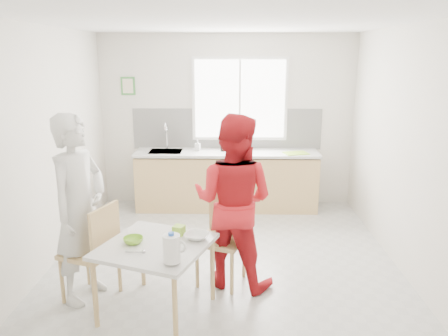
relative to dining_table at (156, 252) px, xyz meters
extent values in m
plane|color=#B7B7B2|center=(0.61, 0.99, -0.62)|extent=(4.50, 4.50, 0.00)
plane|color=silver|center=(0.61, 3.24, 0.73)|extent=(4.00, 0.00, 4.00)
plane|color=silver|center=(0.61, -1.26, 0.73)|extent=(4.00, 0.00, 4.00)
plane|color=silver|center=(-1.39, 0.99, 0.73)|extent=(0.00, 4.50, 4.50)
plane|color=silver|center=(2.61, 0.99, 0.73)|extent=(0.00, 4.50, 4.50)
plane|color=white|center=(0.61, 0.99, 2.08)|extent=(4.50, 4.50, 0.00)
cube|color=white|center=(0.81, 3.23, 1.08)|extent=(1.50, 0.03, 1.30)
cube|color=white|center=(0.81, 3.21, 1.08)|extent=(1.40, 0.02, 1.20)
cube|color=white|center=(0.81, 3.20, 1.08)|extent=(0.03, 0.03, 1.20)
cube|color=white|center=(0.61, 3.23, 0.60)|extent=(3.00, 0.02, 0.65)
cube|color=#439242|center=(-0.94, 3.23, 1.28)|extent=(0.22, 0.02, 0.28)
cube|color=beige|center=(-0.94, 3.21, 1.28)|extent=(0.16, 0.01, 0.22)
cube|color=#D7B473|center=(0.61, 2.94, -0.19)|extent=(2.80, 0.60, 0.86)
cube|color=#3F3326|center=(0.61, 2.94, -0.57)|extent=(2.80, 0.54, 0.10)
cube|color=silver|center=(0.61, 2.94, 0.28)|extent=(2.84, 0.64, 0.04)
cube|color=#A5A5AA|center=(-0.34, 2.94, 0.28)|extent=(0.50, 0.40, 0.03)
cylinder|color=silver|center=(-0.34, 3.10, 0.48)|extent=(0.02, 0.02, 0.36)
torus|color=silver|center=(-0.34, 3.03, 0.66)|extent=(0.02, 0.18, 0.18)
cube|color=silver|center=(0.00, 0.00, 0.05)|extent=(1.16, 1.16, 0.04)
cylinder|color=#D7B473|center=(-0.51, -0.24, -0.30)|extent=(0.05, 0.05, 0.64)
cylinder|color=#D7B473|center=(-0.24, 0.51, -0.30)|extent=(0.05, 0.05, 0.64)
cylinder|color=#D7B473|center=(0.24, -0.51, -0.30)|extent=(0.05, 0.05, 0.64)
cylinder|color=#D7B473|center=(0.51, 0.24, -0.30)|extent=(0.05, 0.05, 0.64)
cube|color=#D7B473|center=(-0.70, 0.26, -0.13)|extent=(0.59, 0.59, 0.04)
cube|color=#D7B473|center=(-0.51, 0.19, 0.13)|extent=(0.18, 0.42, 0.48)
cylinder|color=#D7B473|center=(-0.82, 0.51, -0.39)|extent=(0.04, 0.04, 0.47)
cylinder|color=#D7B473|center=(-0.96, 0.14, -0.39)|extent=(0.04, 0.04, 0.47)
cylinder|color=#D7B473|center=(-0.45, 0.37, -0.39)|extent=(0.04, 0.04, 0.47)
cylinder|color=#D7B473|center=(-0.59, 0.01, -0.39)|extent=(0.04, 0.04, 0.47)
cube|color=#D7B473|center=(0.59, 0.59, -0.14)|extent=(0.58, 0.58, 0.04)
cube|color=#D7B473|center=(0.66, 0.78, 0.11)|extent=(0.41, 0.18, 0.47)
cylinder|color=#D7B473|center=(0.34, 0.47, -0.39)|extent=(0.04, 0.04, 0.46)
cylinder|color=#D7B473|center=(0.70, 0.34, -0.39)|extent=(0.04, 0.04, 0.46)
cylinder|color=#D7B473|center=(0.47, 0.83, -0.39)|extent=(0.04, 0.04, 0.46)
cylinder|color=#D7B473|center=(0.83, 0.70, -0.39)|extent=(0.04, 0.04, 0.46)
imported|color=silver|center=(-0.77, 0.28, 0.31)|extent=(0.65, 0.79, 1.86)
imported|color=red|center=(0.71, 0.59, 0.29)|extent=(1.07, 0.95, 1.82)
imported|color=#7FC02C|center=(-0.21, 0.02, 0.10)|extent=(0.23, 0.23, 0.06)
imported|color=white|center=(0.37, 0.13, 0.10)|extent=(0.29, 0.29, 0.05)
cylinder|color=white|center=(0.20, -0.37, 0.21)|extent=(0.15, 0.15, 0.23)
cylinder|color=blue|center=(0.20, -0.37, 0.33)|extent=(0.05, 0.05, 0.03)
torus|color=white|center=(0.28, -0.37, 0.23)|extent=(0.11, 0.06, 0.11)
cube|color=#8EC92E|center=(0.19, 0.23, 0.12)|extent=(0.13, 0.13, 0.09)
cylinder|color=#A5A5AA|center=(-0.15, -0.18, 0.08)|extent=(0.16, 0.01, 0.01)
cube|color=#9BD230|center=(1.66, 2.82, 0.30)|extent=(0.40, 0.34, 0.01)
cylinder|color=black|center=(0.55, 2.97, 0.46)|extent=(0.07, 0.07, 0.32)
cylinder|color=black|center=(0.73, 3.11, 0.45)|extent=(0.07, 0.07, 0.30)
cylinder|color=brown|center=(0.60, 3.02, 0.38)|extent=(0.06, 0.06, 0.16)
imported|color=#999999|center=(0.15, 2.99, 0.38)|extent=(0.09, 0.09, 0.17)
camera|label=1|loc=(0.70, -3.66, 1.75)|focal=35.00mm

